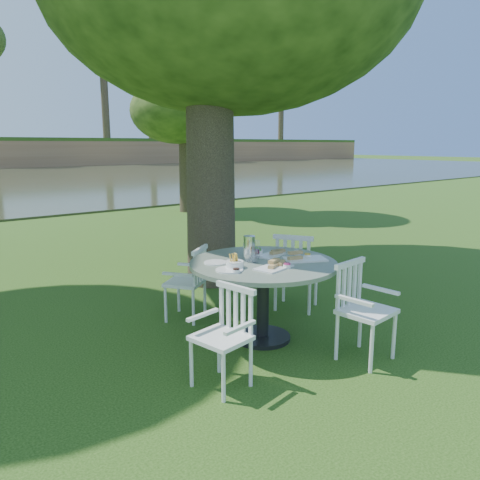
% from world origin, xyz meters
% --- Properties ---
extents(ground, '(140.00, 140.00, 0.00)m').
position_xyz_m(ground, '(0.00, 0.00, 0.00)').
color(ground, '#193A0C').
rests_on(ground, ground).
extents(table, '(1.45, 1.45, 0.81)m').
position_xyz_m(table, '(-0.36, -0.60, 0.66)').
color(table, black).
rests_on(table, ground).
extents(chair_ne, '(0.61, 0.62, 0.92)m').
position_xyz_m(chair_ne, '(0.49, -0.21, 0.54)').
color(chair_ne, white).
rests_on(chair_ne, ground).
extents(chair_nw, '(0.57, 0.56, 0.82)m').
position_xyz_m(chair_nw, '(-0.60, 0.31, 0.48)').
color(chair_nw, white).
rests_on(chair_nw, ground).
extents(chair_sw, '(0.45, 0.47, 0.81)m').
position_xyz_m(chair_sw, '(-1.17, -1.09, 0.48)').
color(chair_sw, white).
rests_on(chair_sw, ground).
extents(chair_se, '(0.49, 0.46, 0.89)m').
position_xyz_m(chair_se, '(0.06, -1.44, 0.52)').
color(chair_se, white).
rests_on(chair_se, ground).
extents(tableware, '(1.19, 0.77, 0.24)m').
position_xyz_m(tableware, '(-0.38, -0.55, 0.85)').
color(tableware, white).
rests_on(tableware, table).
extents(tree_right, '(3.05, 3.05, 9.52)m').
position_xyz_m(tree_right, '(4.05, 7.66, 5.69)').
color(tree_right, black).
rests_on(tree_right, ground).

